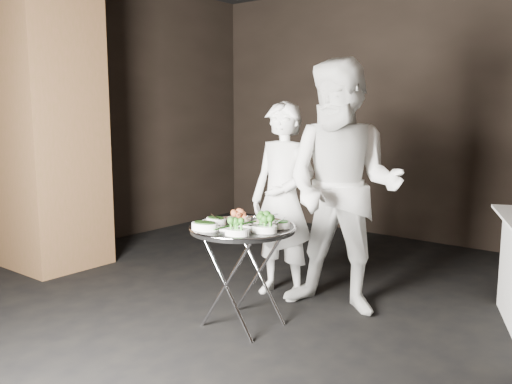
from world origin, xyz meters
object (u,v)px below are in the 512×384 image
Objects in this scene: tray_stand at (243,272)px; waiter_right at (343,188)px; waiter_left at (283,201)px; serving_tray at (243,228)px.

waiter_right is (0.39, 0.70, 0.56)m from tray_stand.
waiter_left is 0.57m from waiter_right.
serving_tray is 0.83m from waiter_right.
tray_stand is at bearing -130.20° from waiter_right.
tray_stand is at bearing -79.14° from waiter_left.
waiter_right is (0.54, 0.00, 0.16)m from waiter_left.
waiter_left is 0.84× the size of waiter_right.
tray_stand is at bearing 90.00° from serving_tray.
serving_tray is (0.00, -0.00, 0.32)m from tray_stand.
serving_tray is 0.47× the size of waiter_left.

